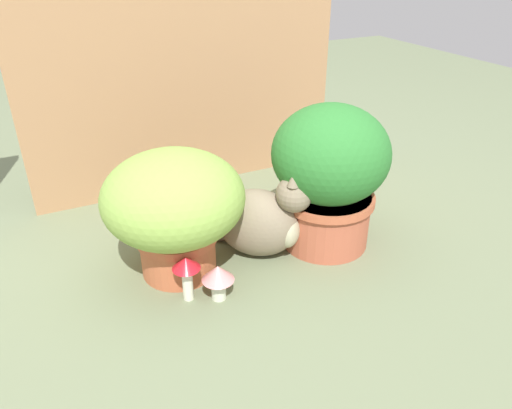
# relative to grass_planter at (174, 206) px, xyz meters

# --- Properties ---
(ground_plane) EXTENTS (6.00, 6.00, 0.00)m
(ground_plane) POSITION_rel_grass_planter_xyz_m (0.16, -0.02, -0.22)
(ground_plane) COLOR #6C7857
(cardboard_backdrop) EXTENTS (1.22, 0.03, 0.90)m
(cardboard_backdrop) POSITION_rel_grass_planter_xyz_m (0.25, 0.56, 0.23)
(cardboard_backdrop) COLOR tan
(cardboard_backdrop) RESTS_ON ground
(grass_planter) EXTENTS (0.40, 0.40, 0.38)m
(grass_planter) POSITION_rel_grass_planter_xyz_m (0.00, 0.00, 0.00)
(grass_planter) COLOR #BF613C
(grass_planter) RESTS_ON ground
(leafy_planter) EXTENTS (0.36, 0.36, 0.46)m
(leafy_planter) POSITION_rel_grass_planter_xyz_m (0.48, -0.06, 0.03)
(leafy_planter) COLOR #B85B40
(leafy_planter) RESTS_ON ground
(cat) EXTENTS (0.32, 0.33, 0.32)m
(cat) POSITION_rel_grass_planter_xyz_m (0.27, -0.03, -0.10)
(cat) COLOR gray
(cat) RESTS_ON ground
(mushroom_ornament_red) EXTENTS (0.08, 0.08, 0.14)m
(mushroom_ornament_red) POSITION_rel_grass_planter_xyz_m (-0.02, -0.14, -0.12)
(mushroom_ornament_red) COLOR silver
(mushroom_ornament_red) RESTS_ON ground
(mushroom_ornament_pink) EXTENTS (0.09, 0.09, 0.11)m
(mushroom_ornament_pink) POSITION_rel_grass_planter_xyz_m (0.06, -0.18, -0.15)
(mushroom_ornament_pink) COLOR silver
(mushroom_ornament_pink) RESTS_ON ground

